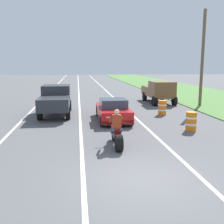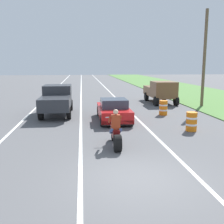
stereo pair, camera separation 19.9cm
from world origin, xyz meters
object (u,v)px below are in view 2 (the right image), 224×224
(sports_car_red, at_px, (114,110))
(construction_barrel_mid, at_px, (163,108))
(pickup_truck_right_shoulder_brown, at_px, (160,91))
(motorcycle_with_rider, at_px, (116,133))
(construction_barrel_nearest, at_px, (191,121))
(pickup_truck_left_lane_dark_grey, at_px, (57,99))

(sports_car_red, relative_size, construction_barrel_mid, 4.30)
(sports_car_red, relative_size, pickup_truck_right_shoulder_brown, 0.90)
(motorcycle_with_rider, distance_m, sports_car_red, 5.37)
(sports_car_red, height_order, pickup_truck_right_shoulder_brown, pickup_truck_right_shoulder_brown)
(pickup_truck_right_shoulder_brown, xyz_separation_m, construction_barrel_nearest, (-1.36, -10.16, -0.60))
(pickup_truck_left_lane_dark_grey, relative_size, construction_barrel_nearest, 4.80)
(motorcycle_with_rider, height_order, pickup_truck_right_shoulder_brown, pickup_truck_right_shoulder_brown)
(motorcycle_with_rider, relative_size, pickup_truck_left_lane_dark_grey, 0.46)
(sports_car_red, xyz_separation_m, construction_barrel_mid, (3.61, 1.41, -0.13))
(sports_car_red, distance_m, pickup_truck_left_lane_dark_grey, 4.37)
(pickup_truck_left_lane_dark_grey, distance_m, construction_barrel_nearest, 9.18)
(pickup_truck_right_shoulder_brown, bearing_deg, construction_barrel_nearest, -97.61)
(construction_barrel_nearest, bearing_deg, sports_car_red, 140.71)
(motorcycle_with_rider, relative_size, construction_barrel_nearest, 2.21)
(pickup_truck_left_lane_dark_grey, relative_size, pickup_truck_right_shoulder_brown, 1.00)
(motorcycle_with_rider, xyz_separation_m, construction_barrel_nearest, (4.29, 2.29, -0.09))
(motorcycle_with_rider, distance_m, construction_barrel_mid, 7.93)
(motorcycle_with_rider, height_order, pickup_truck_left_lane_dark_grey, pickup_truck_left_lane_dark_grey)
(sports_car_red, xyz_separation_m, construction_barrel_nearest, (3.74, -3.06, -0.13))
(construction_barrel_nearest, relative_size, construction_barrel_mid, 1.00)
(motorcycle_with_rider, height_order, construction_barrel_mid, motorcycle_with_rider)
(construction_barrel_nearest, distance_m, construction_barrel_mid, 4.47)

